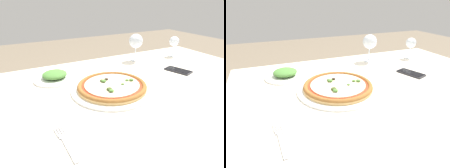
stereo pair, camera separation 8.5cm
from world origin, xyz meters
The scene contains 7 objects.
dining_table centered at (0.00, 0.00, 0.67)m, with size 1.40×1.00×0.76m.
pizza_plate centered at (-0.21, 0.02, 0.77)m, with size 0.37×0.37×0.04m.
fork centered at (-0.49, -0.22, 0.76)m, with size 0.03×0.17×0.00m.
wine_glass_far_left centered at (0.14, 0.35, 0.88)m, with size 0.09×0.09×0.18m.
wine_glass_far_right centered at (0.44, 0.30, 0.86)m, with size 0.07×0.07×0.14m.
cell_phone centered at (0.24, 0.05, 0.76)m, with size 0.11×0.16×0.01m.
side_plate centered at (-0.42, 0.27, 0.77)m, with size 0.21×0.21×0.05m.
Camera 2 is at (-0.50, -0.70, 1.15)m, focal length 30.00 mm.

